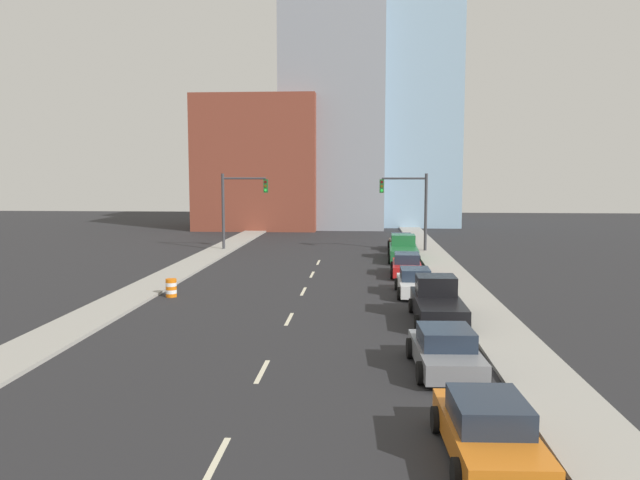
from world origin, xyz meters
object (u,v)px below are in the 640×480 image
(traffic_signal_right, at_px, (413,202))
(traffic_barrel, at_px, (171,288))
(traffic_signal_left, at_px, (236,201))
(sedan_white, at_px, (415,283))
(pickup_truck_black, at_px, (437,303))
(sedan_brown, at_px, (402,243))
(sedan_red, at_px, (407,265))
(sedan_orange, at_px, (488,431))
(pickup_truck_green, at_px, (403,250))
(sedan_gray, at_px, (445,351))

(traffic_signal_right, distance_m, traffic_barrel, 24.66)
(traffic_signal_left, height_order, sedan_white, traffic_signal_left)
(pickup_truck_black, xyz_separation_m, sedan_brown, (-0.01, 25.42, -0.11))
(traffic_barrel, height_order, sedan_brown, sedan_brown)
(traffic_signal_left, xyz_separation_m, sedan_red, (13.37, -12.21, -3.47))
(traffic_barrel, bearing_deg, sedan_orange, -54.27)
(traffic_signal_right, xyz_separation_m, sedan_red, (-1.29, -12.21, -3.47))
(traffic_barrel, relative_size, sedan_orange, 0.21)
(pickup_truck_green, bearing_deg, pickup_truck_black, -87.58)
(traffic_signal_right, relative_size, sedan_white, 1.44)
(pickup_truck_black, relative_size, sedan_red, 1.14)
(sedan_orange, bearing_deg, sedan_red, 88.03)
(sedan_brown, bearing_deg, pickup_truck_green, -93.19)
(sedan_orange, relative_size, sedan_white, 1.03)
(traffic_barrel, relative_size, sedan_red, 0.20)
(traffic_signal_left, distance_m, sedan_red, 18.43)
(traffic_signal_right, height_order, sedan_red, traffic_signal_right)
(traffic_signal_left, height_order, pickup_truck_green, traffic_signal_left)
(traffic_signal_left, height_order, traffic_barrel, traffic_signal_left)
(traffic_signal_left, xyz_separation_m, sedan_brown, (13.85, 1.04, -3.47))
(traffic_signal_right, bearing_deg, sedan_orange, -91.88)
(traffic_signal_left, xyz_separation_m, traffic_signal_right, (14.66, 0.00, 0.00))
(pickup_truck_green, height_order, sedan_brown, pickup_truck_green)
(traffic_barrel, distance_m, sedan_white, 12.75)
(traffic_signal_right, distance_m, sedan_orange, 37.87)
(traffic_signal_left, height_order, sedan_brown, traffic_signal_left)
(traffic_signal_left, relative_size, traffic_barrel, 6.77)
(traffic_barrel, bearing_deg, pickup_truck_black, -18.42)
(sedan_white, relative_size, pickup_truck_green, 0.74)
(traffic_signal_right, relative_size, traffic_barrel, 6.77)
(traffic_signal_right, distance_m, sedan_gray, 31.62)
(pickup_truck_black, height_order, pickup_truck_green, pickup_truck_black)
(sedan_white, relative_size, sedan_red, 0.92)
(traffic_signal_right, relative_size, pickup_truck_green, 1.06)
(traffic_signal_left, bearing_deg, sedan_gray, -67.04)
(sedan_orange, height_order, sedan_brown, sedan_brown)
(sedan_white, bearing_deg, pickup_truck_black, -84.86)
(sedan_orange, xyz_separation_m, sedan_white, (-0.06, 19.10, 0.01))
(sedan_gray, bearing_deg, traffic_barrel, 135.32)
(traffic_signal_right, relative_size, sedan_orange, 1.40)
(sedan_red, bearing_deg, sedan_orange, -87.42)
(sedan_red, height_order, sedan_brown, sedan_brown)
(sedan_white, height_order, pickup_truck_green, pickup_truck_green)
(traffic_signal_right, relative_size, sedan_red, 1.33)
(traffic_signal_right, bearing_deg, sedan_red, -96.04)
(traffic_barrel, xyz_separation_m, sedan_brown, (13.15, 21.04, 0.18))
(sedan_red, xyz_separation_m, pickup_truck_green, (0.25, 7.28, 0.10))
(sedan_white, bearing_deg, sedan_orange, -89.50)
(traffic_signal_left, relative_size, pickup_truck_black, 1.17)
(sedan_orange, height_order, pickup_truck_black, pickup_truck_black)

